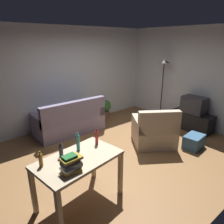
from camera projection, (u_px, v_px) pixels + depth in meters
name	position (u px, v px, depth m)	size (l,w,h in m)	color
ground_plane	(123.00, 151.00, 4.63)	(5.20, 4.40, 0.02)	olive
wall_rear	(71.00, 77.00, 5.79)	(5.20, 0.10, 2.70)	silver
wall_right	(193.00, 77.00, 5.74)	(0.10, 4.40, 2.70)	silver
couch	(70.00, 122.00, 5.43)	(1.76, 0.84, 0.92)	gray
tv_stand	(192.00, 121.00, 5.66)	(0.44, 1.10, 0.48)	black
tv	(194.00, 105.00, 5.51)	(0.41, 0.60, 0.44)	#2D2D33
torchiere_lamp	(163.00, 73.00, 6.06)	(0.32, 0.32, 1.81)	black
desk	(79.00, 165.00, 2.94)	(1.29, 0.87, 0.76)	#C6B28E
potted_plant	(105.00, 108.00, 6.49)	(0.36, 0.36, 0.57)	brown
armchair	(154.00, 132.00, 4.79)	(1.22, 1.20, 0.92)	beige
storage_box	(194.00, 141.00, 4.70)	(0.48, 0.34, 0.30)	#386084
bottle_amber	(41.00, 160.00, 2.69)	(0.05, 0.05, 0.22)	#9E6019
bottle_dark	(61.00, 151.00, 2.91)	(0.06, 0.06, 0.23)	black
bottle_tall	(78.00, 143.00, 3.06)	(0.05, 0.05, 0.29)	teal
bottle_red	(97.00, 138.00, 3.25)	(0.05, 0.05, 0.26)	#AD2323
book_stack	(71.00, 164.00, 2.58)	(0.27, 0.21, 0.22)	#B7932D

